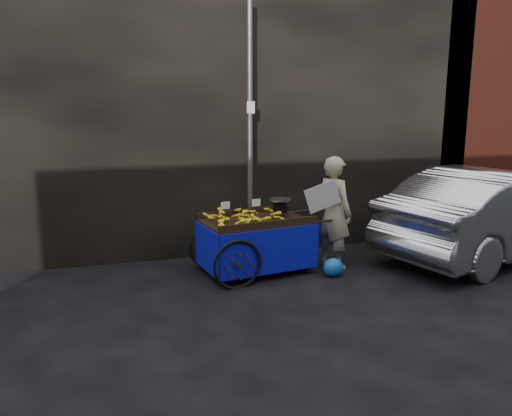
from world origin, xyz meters
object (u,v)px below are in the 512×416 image
object	(u,v)px
banana_cart	(253,226)
parked_car	(497,213)
vendor	(334,212)
plastic_bag	(333,267)

from	to	relation	value
banana_cart	parked_car	size ratio (longest dim) A/B	0.51
vendor	banana_cart	bearing A→B (deg)	61.71
plastic_bag	parked_car	world-z (taller)	parked_car
parked_car	plastic_bag	bearing A→B (deg)	77.39
banana_cart	vendor	bearing A→B (deg)	-12.99
vendor	parked_car	bearing A→B (deg)	-119.09
plastic_bag	parked_car	size ratio (longest dim) A/B	0.07
banana_cart	plastic_bag	distance (m)	1.31
banana_cart	plastic_bag	xyz separation A→B (m)	(1.06, -0.51, -0.57)
banana_cart	parked_car	bearing A→B (deg)	-13.54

